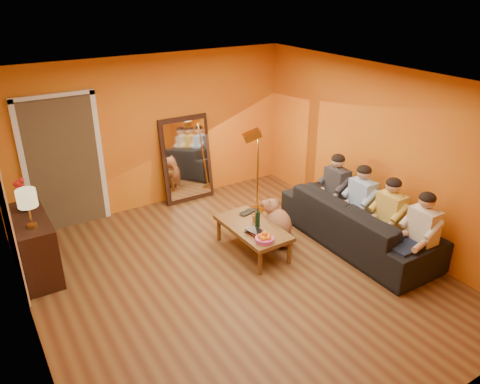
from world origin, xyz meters
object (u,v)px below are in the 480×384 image
dog (278,222)px  sideboard (35,246)px  person_far_right (336,190)px  laptop (250,213)px  sofa (358,222)px  person_mid_left (390,218)px  tumbler (255,218)px  mirror_frame (187,159)px  vase (24,203)px  person_mid_right (361,203)px  coffee_table (253,239)px  person_far_left (422,235)px  floor_lamp (258,172)px  wine_bottle (258,217)px  table_lamp (29,209)px

dog → sideboard: bearing=143.8°
person_far_right → laptop: 1.46m
sofa → person_mid_left: size_ratio=2.07×
sideboard → tumbler: 3.06m
mirror_frame → vase: bearing=-163.4°
person_mid_right → person_far_right: same height
sideboard → coffee_table: sideboard is taller
person_far_left → tumbler: size_ratio=11.48×
floor_lamp → person_far_left: floor_lamp is taller
sofa → tumbler: size_ratio=23.72×
wine_bottle → person_mid_right: bearing=-18.3°
coffee_table → laptop: size_ratio=4.02×
person_mid_right → vase: person_mid_right is taller
mirror_frame → vase: size_ratio=7.39×
tumbler → sofa: bearing=-30.3°
person_far_left → person_mid_left: 0.55m
floor_lamp → tumbler: size_ratio=13.55×
person_far_right → sofa: bearing=-101.3°
person_mid_left → person_far_right: same height
table_lamp → person_far_right: (4.37, -0.78, -0.49)m
floor_lamp → tumbler: (-0.68, -0.96, -0.25)m
mirror_frame → person_mid_left: bearing=-64.2°
person_far_right → tumbler: person_far_right is taller
dog → wine_bottle: (-0.41, -0.06, 0.22)m
dog → person_far_left: size_ratio=0.59×
wine_bottle → person_mid_left: bearing=-34.6°
dog → person_far_right: (1.12, -0.01, 0.25)m
person_mid_left → person_far_right: size_ratio=1.00×
mirror_frame → wine_bottle: bearing=-88.7°
sofa → floor_lamp: bearing=20.5°
person_mid_right → wine_bottle: bearing=161.7°
person_mid_right → sideboard: bearing=159.5°
laptop → person_far_left: bearing=-70.7°
mirror_frame → coffee_table: 2.23m
laptop → dog: bearing=-66.1°
person_far_left → vase: bearing=145.7°
sofa → vase: bearing=64.9°
sideboard → laptop: 3.06m
sofa → laptop: (-1.27, 1.01, 0.06)m
sideboard → person_far_right: (4.37, -1.08, 0.18)m
person_far_right → laptop: person_far_right is taller
sideboard → floor_lamp: floor_lamp is taller
table_lamp → coffee_table: (2.79, -0.78, -0.90)m
sideboard → table_lamp: table_lamp is taller
laptop → vase: size_ratio=1.48×
wine_bottle → mirror_frame: bearing=91.3°
floor_lamp → person_mid_left: floor_lamp is taller
floor_lamp → dog: bearing=-87.5°
person_mid_right → tumbler: 1.62m
mirror_frame → person_far_left: bearing=-67.5°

